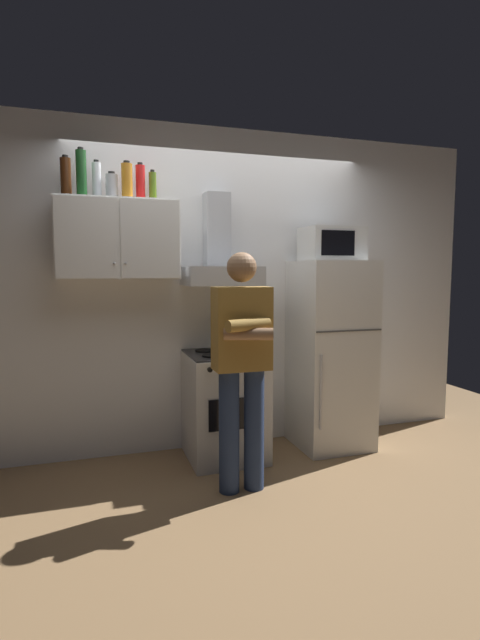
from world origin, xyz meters
TOP-DOWN VIEW (x-y plane):
  - ground_plane at (0.00, 0.00)m, footprint 7.00×7.00m
  - back_wall_tiled at (0.00, 0.60)m, footprint 4.80×0.10m
  - upper_cabinet at (-0.85, 0.37)m, footprint 0.90×0.37m
  - stove_oven at (-0.05, 0.25)m, footprint 0.60×0.62m
  - range_hood at (-0.05, 0.38)m, footprint 0.60×0.44m
  - refrigerator at (0.90, 0.25)m, footprint 0.60×0.62m
  - microwave at (0.90, 0.27)m, footprint 0.48×0.37m
  - person_standing at (-0.10, -0.36)m, footprint 0.38×0.33m
  - cooking_pot at (0.08, 0.13)m, footprint 0.30×0.20m
  - bottle_canister_steel at (-0.88, 0.37)m, footprint 0.09×0.09m
  - bottle_liquor_amber at (-0.77, 0.35)m, footprint 0.08×0.08m
  - bottle_wine_green at (-1.10, 0.35)m, footprint 0.07×0.07m
  - bottle_rum_dark at (-1.21, 0.40)m, footprint 0.08×0.08m
  - bottle_vodka_clear at (-0.99, 0.39)m, footprint 0.07×0.07m
  - bottle_soda_red at (-0.67, 0.39)m, footprint 0.07×0.07m
  - bottle_olive_oil at (-0.58, 0.41)m, footprint 0.06×0.06m

SIDE VIEW (x-z plane):
  - ground_plane at x=0.00m, z-range 0.00..0.00m
  - stove_oven at x=-0.05m, z-range 0.00..0.87m
  - refrigerator at x=0.90m, z-range 0.00..1.60m
  - person_standing at x=-0.10m, z-range 0.08..1.72m
  - cooking_pot at x=0.08m, z-range 0.87..0.99m
  - back_wall_tiled at x=0.00m, z-range 0.00..2.70m
  - range_hood at x=-0.05m, z-range 1.22..1.97m
  - microwave at x=0.90m, z-range 1.60..1.88m
  - upper_cabinet at x=-0.85m, z-range 1.45..2.05m
  - bottle_canister_steel at x=-0.88m, z-range 2.04..2.24m
  - bottle_olive_oil at x=-0.58m, z-range 2.04..2.28m
  - bottle_liquor_amber at x=-0.77m, z-range 2.04..2.32m
  - bottle_vodka_clear at x=-0.99m, z-range 2.04..2.32m
  - bottle_soda_red at x=-0.67m, z-range 2.04..2.33m
  - bottle_rum_dark at x=-1.21m, z-range 2.04..2.34m
  - bottle_wine_green at x=-1.10m, z-range 2.04..2.39m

